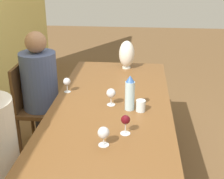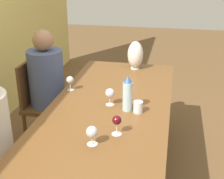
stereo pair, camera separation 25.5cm
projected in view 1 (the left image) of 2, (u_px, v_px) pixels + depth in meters
dining_table at (109, 121)px, 2.41m from camera, size 2.53×0.96×0.74m
water_bottle at (130, 93)px, 2.39m from camera, size 0.07×0.07×0.28m
water_tumbler at (141, 106)px, 2.39m from camera, size 0.07×0.07×0.09m
vase at (127, 54)px, 3.31m from camera, size 0.16×0.16×0.30m
wine_glass_2 at (111, 93)px, 2.48m from camera, size 0.07×0.07×0.14m
wine_glass_3 at (126, 121)px, 2.06m from camera, size 0.07×0.07×0.14m
wine_glass_4 at (67, 82)px, 2.72m from camera, size 0.07×0.07×0.13m
wine_glass_5 at (104, 133)px, 1.94m from camera, size 0.08×0.08×0.13m
chair_far at (35, 104)px, 3.11m from camera, size 0.44×0.44×0.90m
person_far at (42, 89)px, 3.04m from camera, size 0.35×0.35×1.22m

